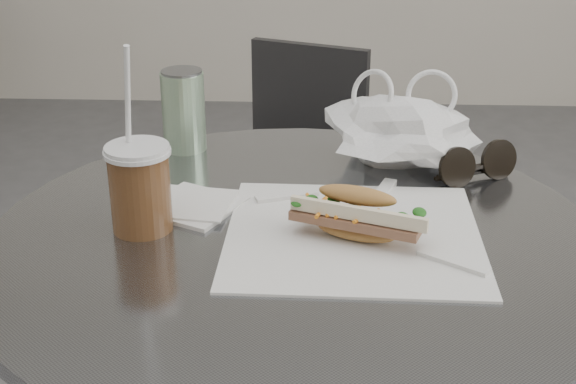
{
  "coord_description": "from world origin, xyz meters",
  "views": [
    {
      "loc": [
        0.03,
        -0.67,
        1.19
      ],
      "look_at": [
        -0.01,
        0.21,
        0.79
      ],
      "focal_mm": 50.0,
      "sensor_mm": 36.0,
      "label": 1
    }
  ],
  "objects_px": {
    "banh_mi": "(357,215)",
    "iced_coffee": "(140,186)",
    "sunglasses": "(477,166)",
    "drink_can": "(184,110)",
    "chair_far": "(286,216)"
  },
  "relations": [
    {
      "from": "banh_mi",
      "to": "iced_coffee",
      "type": "distance_m",
      "value": 0.26
    },
    {
      "from": "iced_coffee",
      "to": "drink_can",
      "type": "relative_size",
      "value": 1.88
    },
    {
      "from": "chair_far",
      "to": "drink_can",
      "type": "relative_size",
      "value": 5.79
    },
    {
      "from": "banh_mi",
      "to": "sunglasses",
      "type": "xyz_separation_m",
      "value": [
        0.17,
        0.19,
        -0.01
      ]
    },
    {
      "from": "sunglasses",
      "to": "banh_mi",
      "type": "bearing_deg",
      "value": -159.8
    },
    {
      "from": "chair_far",
      "to": "banh_mi",
      "type": "height_order",
      "value": "banh_mi"
    },
    {
      "from": "iced_coffee",
      "to": "drink_can",
      "type": "bearing_deg",
      "value": 88.09
    },
    {
      "from": "chair_far",
      "to": "drink_can",
      "type": "xyz_separation_m",
      "value": [
        -0.13,
        -0.62,
        0.48
      ]
    },
    {
      "from": "sunglasses",
      "to": "drink_can",
      "type": "xyz_separation_m",
      "value": [
        -0.43,
        0.11,
        0.04
      ]
    },
    {
      "from": "chair_far",
      "to": "iced_coffee",
      "type": "xyz_separation_m",
      "value": [
        -0.14,
        -0.89,
        0.47
      ]
    },
    {
      "from": "sunglasses",
      "to": "chair_far",
      "type": "bearing_deg",
      "value": 85.72
    },
    {
      "from": "chair_far",
      "to": "sunglasses",
      "type": "xyz_separation_m",
      "value": [
        0.3,
        -0.72,
        0.44
      ]
    },
    {
      "from": "sunglasses",
      "to": "drink_can",
      "type": "relative_size",
      "value": 0.99
    },
    {
      "from": "banh_mi",
      "to": "drink_can",
      "type": "relative_size",
      "value": 1.65
    },
    {
      "from": "iced_coffee",
      "to": "sunglasses",
      "type": "xyz_separation_m",
      "value": [
        0.44,
        0.17,
        -0.03
      ]
    }
  ]
}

